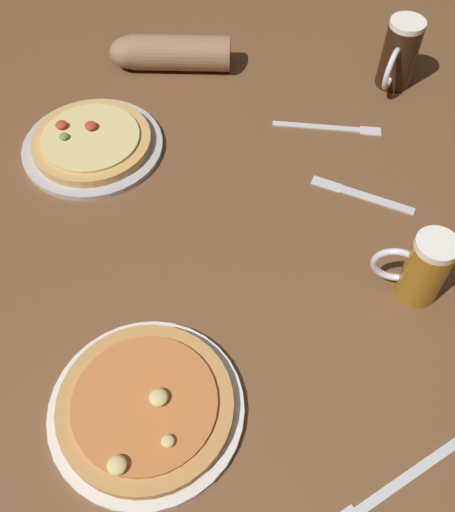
{
  "coord_description": "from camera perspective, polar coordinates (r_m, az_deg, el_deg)",
  "views": [
    {
      "loc": [
        -0.1,
        -0.59,
        0.86
      ],
      "look_at": [
        0.0,
        0.0,
        0.02
      ],
      "focal_mm": 40.99,
      "sensor_mm": 36.0,
      "label": 1
    }
  ],
  "objects": [
    {
      "name": "pizza_plate_far",
      "position": [
        1.25,
        -13.08,
        10.68
      ],
      "size": [
        0.29,
        0.29,
        0.05
      ],
      "color": "#B2B2B7",
      "rests_on": "ground_plane"
    },
    {
      "name": "diner_arm",
      "position": [
        1.43,
        -5.98,
        19.13
      ],
      "size": [
        0.28,
        0.12,
        0.08
      ],
      "color": "#936B4C",
      "rests_on": "ground_plane"
    },
    {
      "name": "beer_mug_dark",
      "position": [
        1.4,
        16.38,
        18.31
      ],
      "size": [
        0.1,
        0.12,
        0.16
      ],
      "color": "black",
      "rests_on": "ground_plane"
    },
    {
      "name": "beer_mug_amber",
      "position": [
        1.01,
        18.52,
        -1.11
      ],
      "size": [
        0.12,
        0.08,
        0.14
      ],
      "color": "#9E6619",
      "rests_on": "ground_plane"
    },
    {
      "name": "ground_plane",
      "position": [
        1.06,
        0.0,
        -1.1
      ],
      "size": [
        2.4,
        2.4,
        0.03
      ],
      "primitive_type": "cube",
      "color": "brown"
    },
    {
      "name": "fork_left",
      "position": [
        1.3,
        9.94,
        12.27
      ],
      "size": [
        0.23,
        0.08,
        0.01
      ],
      "color": "silver",
      "rests_on": "ground_plane"
    },
    {
      "name": "fork_spare",
      "position": [
        0.91,
        16.02,
        -20.74
      ],
      "size": [
        0.23,
        0.1,
        0.01
      ],
      "color": "silver",
      "rests_on": "ground_plane"
    },
    {
      "name": "pizza_plate_near",
      "position": [
        0.91,
        -7.98,
        -14.38
      ],
      "size": [
        0.3,
        0.3,
        0.05
      ],
      "color": "silver",
      "rests_on": "ground_plane"
    },
    {
      "name": "knife_right",
      "position": [
        1.17,
        12.95,
        5.86
      ],
      "size": [
        0.18,
        0.13,
        0.01
      ],
      "color": "silver",
      "rests_on": "ground_plane"
    }
  ]
}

